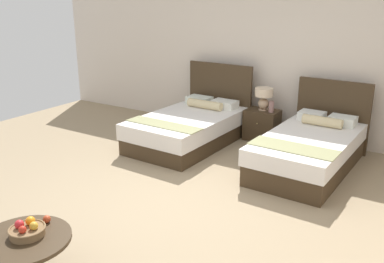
{
  "coord_description": "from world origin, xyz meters",
  "views": [
    {
      "loc": [
        2.72,
        -3.86,
        2.5
      ],
      "look_at": [
        -0.09,
        0.6,
        0.79
      ],
      "focal_mm": 39.45,
      "sensor_mm": 36.0,
      "label": 1
    }
  ],
  "objects": [
    {
      "name": "bed_near_corner",
      "position": [
        1.07,
        2.08,
        0.31
      ],
      "size": [
        1.26,
        2.26,
        1.18
      ],
      "color": "#3D2D1C",
      "rests_on": "ground"
    },
    {
      "name": "vase",
      "position": [
        0.1,
        2.9,
        0.65
      ],
      "size": [
        0.09,
        0.09,
        0.2
      ],
      "color": "gray",
      "rests_on": "nightstand"
    },
    {
      "name": "bed_near_window",
      "position": [
        -1.06,
        2.09,
        0.3
      ],
      "size": [
        1.39,
        2.24,
        1.28
      ],
      "color": "#3D2D1C",
      "rests_on": "ground"
    },
    {
      "name": "loose_apple",
      "position": [
        -0.33,
        -1.6,
        0.48
      ],
      "size": [
        0.07,
        0.07,
        0.07
      ],
      "color": "#AF3E20",
      "rests_on": "coffee_table"
    },
    {
      "name": "ground_plane",
      "position": [
        0.0,
        0.0,
        -0.01
      ],
      "size": [
        10.21,
        10.38,
        0.02
      ],
      "primitive_type": "cube",
      "color": "#988364"
    },
    {
      "name": "wall_back",
      "position": [
        0.0,
        3.39,
        1.31
      ],
      "size": [
        10.21,
        0.12,
        2.62
      ],
      "primitive_type": "cube",
      "color": "beige",
      "rests_on": "ground"
    },
    {
      "name": "coffee_table",
      "position": [
        -0.29,
        -1.9,
        0.34
      ],
      "size": [
        0.84,
        0.84,
        0.44
      ],
      "color": "#3D2D1C",
      "rests_on": "ground"
    },
    {
      "name": "fruit_bowl",
      "position": [
        -0.3,
        -1.84,
        0.5
      ],
      "size": [
        0.33,
        0.33,
        0.15
      ],
      "color": "brown",
      "rests_on": "coffee_table"
    },
    {
      "name": "nightstand",
      "position": [
        -0.07,
        2.94,
        0.27
      ],
      "size": [
        0.58,
        0.45,
        0.55
      ],
      "color": "#3D2D1C",
      "rests_on": "ground"
    },
    {
      "name": "table_lamp",
      "position": [
        -0.07,
        2.96,
        0.8
      ],
      "size": [
        0.32,
        0.32,
        0.4
      ],
      "color": "tan",
      "rests_on": "nightstand"
    }
  ]
}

